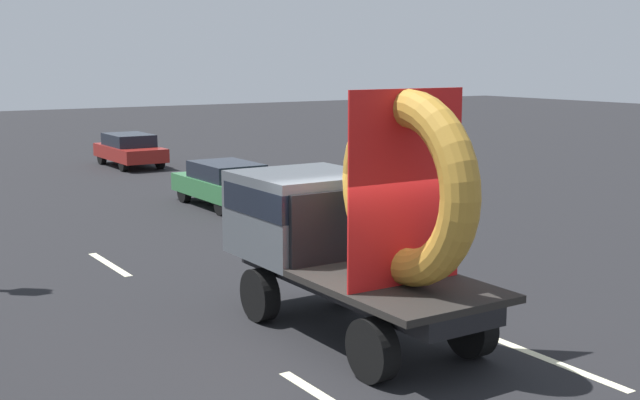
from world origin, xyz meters
name	(u,v)px	position (x,y,z in m)	size (l,w,h in m)	color
ground_plane	(363,345)	(0.00, 0.00, 0.00)	(120.00, 120.00, 0.00)	black
flatbed_truck	(342,221)	(0.14, 0.76, 1.70)	(2.02, 4.93, 3.74)	black
distant_sedan	(225,183)	(3.48, 11.52, 0.67)	(1.65, 3.85, 1.25)	black
lane_dash_left_far	(109,264)	(-1.53, 6.72, 0.00)	(2.26, 0.16, 0.01)	beige
lane_dash_right_near	(545,358)	(1.81, -1.82, 0.00)	(2.86, 0.16, 0.01)	beige
lane_dash_right_far	(267,250)	(1.81, 6.13, 0.00)	(2.56, 0.16, 0.01)	beige
oncoming_car	(130,149)	(4.30, 21.48, 0.68)	(1.65, 3.86, 1.26)	black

